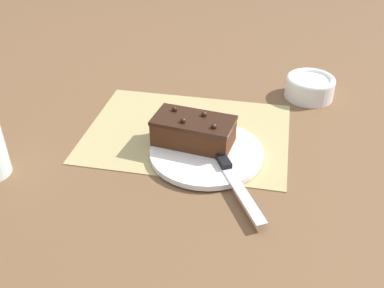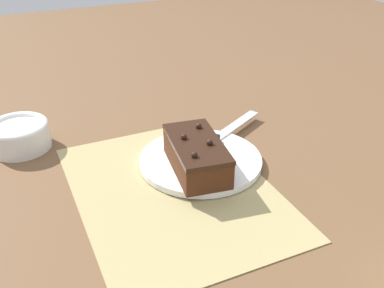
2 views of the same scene
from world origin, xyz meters
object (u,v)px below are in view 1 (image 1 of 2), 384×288
at_px(small_bowl, 310,86).
at_px(chocolate_cake, 194,131).
at_px(cake_plate, 206,152).
at_px(serving_knife, 228,169).

bearing_deg(small_bowl, chocolate_cake, 49.40).
distance_m(cake_plate, small_bowl, 0.38).
bearing_deg(serving_knife, small_bowl, -142.39).
bearing_deg(small_bowl, serving_knife, 66.67).
height_order(cake_plate, serving_knife, serving_knife).
relative_size(cake_plate, serving_knife, 1.11).
distance_m(serving_knife, small_bowl, 0.41).
height_order(serving_knife, small_bowl, small_bowl).
bearing_deg(serving_knife, chocolate_cake, -74.13).
xyz_separation_m(cake_plate, serving_knife, (-0.05, 0.06, 0.01)).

